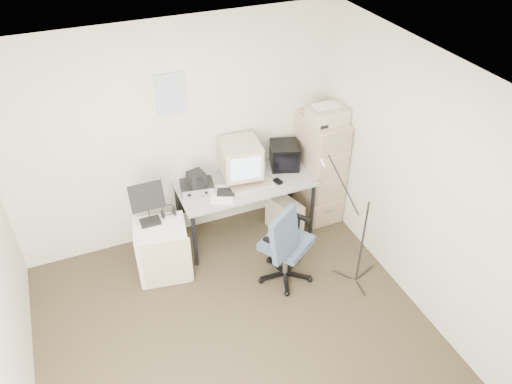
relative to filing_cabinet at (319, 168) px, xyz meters
name	(u,v)px	position (x,y,z in m)	size (l,w,h in m)	color
floor	(241,343)	(-1.58, -1.48, -0.66)	(3.60, 3.60, 0.01)	#3C3424
ceiling	(234,98)	(-1.58, -1.48, 1.85)	(3.60, 3.60, 0.01)	white
wall_back	(177,137)	(-1.58, 0.32, 0.60)	(3.60, 0.02, 2.50)	beige
wall_right	(425,191)	(0.22, -1.48, 0.60)	(0.02, 3.60, 2.50)	beige
wall_calendar	(171,94)	(-1.60, 0.31, 1.10)	(0.30, 0.02, 0.44)	white
filing_cabinet	(319,168)	(0.00, 0.00, 0.00)	(0.40, 0.60, 1.30)	tan
printer	(327,115)	(0.00, -0.07, 0.73)	(0.42, 0.28, 0.16)	#BEB390
desk	(246,208)	(-0.95, -0.03, -0.29)	(1.50, 0.70, 0.73)	#9D9D9D
crt_monitor	(240,161)	(-0.98, 0.04, 0.31)	(0.41, 0.44, 0.46)	#BEB390
crt_tv	(284,155)	(-0.42, 0.10, 0.22)	(0.31, 0.33, 0.28)	black
desk_speaker	(261,166)	(-0.72, 0.09, 0.15)	(0.08, 0.08, 0.15)	beige
keyboard	(251,187)	(-0.93, -0.16, 0.09)	(0.49, 0.18, 0.03)	#BEB390
mouse	(278,181)	(-0.62, -0.18, 0.10)	(0.06, 0.10, 0.03)	black
radio_receiver	(197,187)	(-1.49, 0.01, 0.13)	(0.35, 0.25, 0.10)	black
radio_speaker	(196,179)	(-1.50, -0.02, 0.26)	(0.16, 0.15, 0.16)	black
papers	(222,194)	(-1.27, -0.17, 0.09)	(0.23, 0.32, 0.02)	white
pc_tower	(285,216)	(-0.52, -0.17, -0.43)	(0.20, 0.46, 0.43)	#BEB390
office_chair	(286,241)	(-0.84, -0.87, -0.15)	(0.58, 0.58, 1.00)	#44536D
side_cart	(162,250)	(-2.00, -0.31, -0.33)	(0.52, 0.42, 0.65)	silver
music_stand	(147,203)	(-2.06, -0.21, 0.24)	(0.33, 0.18, 0.49)	black
headphones	(168,212)	(-1.86, -0.19, 0.05)	(0.16, 0.16, 0.03)	black
mic_stand	(364,231)	(-0.16, -1.20, 0.03)	(0.02, 0.02, 1.36)	black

